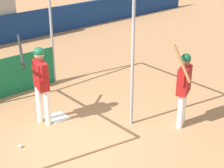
{
  "coord_description": "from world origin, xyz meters",
  "views": [
    {
      "loc": [
        -3.68,
        -5.42,
        4.28
      ],
      "look_at": [
        1.19,
        0.21,
        1.0
      ],
      "focal_mm": 60.0,
      "sensor_mm": 36.0,
      "label": 1
    }
  ],
  "objects": [
    {
      "name": "ground_plane",
      "position": [
        0.0,
        0.0,
        0.0
      ],
      "size": [
        60.0,
        60.0,
        0.0
      ],
      "primitive_type": "plane",
      "color": "#A8754C"
    },
    {
      "name": "batting_cage",
      "position": [
        -0.09,
        2.46,
        1.24
      ],
      "size": [
        3.32,
        3.26,
        2.87
      ],
      "color": "gray",
      "rests_on": "ground"
    },
    {
      "name": "baseball",
      "position": [
        -0.86,
        0.71,
        0.04
      ],
      "size": [
        0.07,
        0.07,
        0.07
      ],
      "color": "white",
      "rests_on": "ground"
    },
    {
      "name": "player_waiting",
      "position": [
        2.31,
        -0.86,
        1.04
      ],
      "size": [
        0.64,
        0.62,
        1.98
      ],
      "rotation": [
        0.0,
        0.0,
        -2.7
      ],
      "color": "white",
      "rests_on": "ground"
    },
    {
      "name": "home_plate",
      "position": [
        0.4,
        1.27,
        0.01
      ],
      "size": [
        0.44,
        0.44,
        0.02
      ],
      "color": "white",
      "rests_on": "ground"
    },
    {
      "name": "player_batter",
      "position": [
        0.05,
        1.28,
        1.11
      ],
      "size": [
        0.57,
        0.97,
        1.97
      ],
      "rotation": [
        0.0,
        0.0,
        1.35
      ],
      "color": "white",
      "rests_on": "ground"
    }
  ]
}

